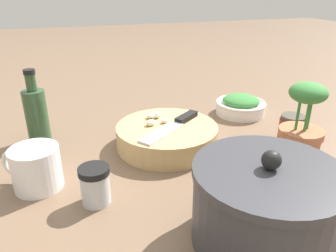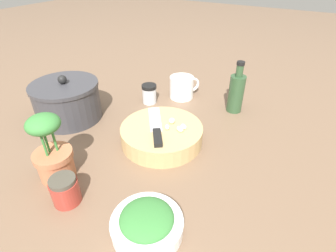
{
  "view_description": "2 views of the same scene",
  "coord_description": "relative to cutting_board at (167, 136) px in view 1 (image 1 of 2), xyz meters",
  "views": [
    {
      "loc": [
        0.22,
        0.65,
        0.37
      ],
      "look_at": [
        0.01,
        0.01,
        0.07
      ],
      "focal_mm": 35.0,
      "sensor_mm": 36.0,
      "label": 1
    },
    {
      "loc": [
        -0.54,
        -0.35,
        0.48
      ],
      "look_at": [
        0.02,
        -0.03,
        0.05
      ],
      "focal_mm": 28.0,
      "sensor_mm": 36.0,
      "label": 2
    }
  ],
  "objects": [
    {
      "name": "honey_jar",
      "position": [
        -0.3,
        0.07,
        0.01
      ],
      "size": [
        0.06,
        0.06,
        0.07
      ],
      "color": "#9E3328",
      "rests_on": "ground_plane"
    },
    {
      "name": "cutting_board",
      "position": [
        0.0,
        0.0,
        0.0
      ],
      "size": [
        0.24,
        0.24,
        0.05
      ],
      "color": "tan",
      "rests_on": "ground_plane"
    },
    {
      "name": "coffee_mug",
      "position": [
        0.29,
        0.08,
        0.01
      ],
      "size": [
        0.11,
        0.09,
        0.08
      ],
      "color": "white",
      "rests_on": "ground_plane"
    },
    {
      "name": "chef_knife",
      "position": [
        -0.02,
        0.01,
        0.03
      ],
      "size": [
        0.18,
        0.14,
        0.01
      ],
      "rotation": [
        0.0,
        0.0,
        5.34
      ],
      "color": "black",
      "rests_on": "cutting_board"
    },
    {
      "name": "spice_jar",
      "position": [
        0.19,
        0.17,
        0.01
      ],
      "size": [
        0.05,
        0.05,
        0.07
      ],
      "color": "silver",
      "rests_on": "ground_plane"
    },
    {
      "name": "potted_herb",
      "position": [
        -0.26,
        0.16,
        0.05
      ],
      "size": [
        0.09,
        0.09,
        0.18
      ],
      "color": "#B26B47",
      "rests_on": "ground_plane"
    },
    {
      "name": "herb_bowl",
      "position": [
        -0.28,
        -0.13,
        0.0
      ],
      "size": [
        0.15,
        0.15,
        0.06
      ],
      "color": "white",
      "rests_on": "ground_plane"
    },
    {
      "name": "oil_bottle",
      "position": [
        0.29,
        -0.13,
        0.05
      ],
      "size": [
        0.05,
        0.05,
        0.18
      ],
      "color": "#2D4C2D",
      "rests_on": "ground_plane"
    },
    {
      "name": "stock_pot",
      "position": [
        -0.04,
        0.34,
        0.04
      ],
      "size": [
        0.22,
        0.22,
        0.16
      ],
      "color": "#38383D",
      "rests_on": "ground_plane"
    },
    {
      "name": "ground_plane",
      "position": [
        -0.0,
        0.02,
        -0.03
      ],
      "size": [
        5.0,
        5.0,
        0.0
      ],
      "primitive_type": "plane",
      "color": "brown"
    },
    {
      "name": "garlic_cloves",
      "position": [
        0.02,
        -0.04,
        0.03
      ],
      "size": [
        0.06,
        0.07,
        0.02
      ],
      "color": "#EAECC4",
      "rests_on": "cutting_board"
    }
  ]
}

